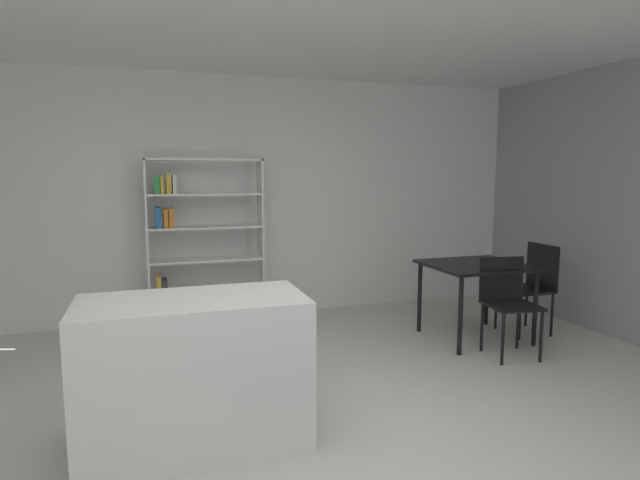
{
  "coord_description": "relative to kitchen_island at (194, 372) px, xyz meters",
  "views": [
    {
      "loc": [
        -0.74,
        -2.89,
        1.67
      ],
      "look_at": [
        0.39,
        0.59,
        1.19
      ],
      "focal_mm": 29.34,
      "sensor_mm": 36.0,
      "label": 1
    }
  ],
  "objects": [
    {
      "name": "dining_chair_near",
      "position": [
        2.87,
        0.78,
        0.08
      ],
      "size": [
        0.48,
        0.48,
        0.89
      ],
      "rotation": [
        0.0,
        0.0,
        -0.12
      ],
      "color": "black",
      "rests_on": "ground_plane"
    },
    {
      "name": "ground_plane",
      "position": [
        0.52,
        -0.26,
        -0.46
      ],
      "size": [
        10.34,
        10.34,
        0.0
      ],
      "primitive_type": "plane",
      "color": "beige"
    },
    {
      "name": "kitchen_island",
      "position": [
        0.0,
        0.0,
        0.0
      ],
      "size": [
        1.35,
        0.69,
        0.92
      ],
      "primitive_type": "cube",
      "color": "silver",
      "rests_on": "ground_plane"
    },
    {
      "name": "dining_table",
      "position": [
        2.86,
        1.25,
        0.22
      ],
      "size": [
        0.95,
        0.88,
        0.77
      ],
      "color": "black",
      "rests_on": "ground_plane"
    },
    {
      "name": "dining_chair_window_side",
      "position": [
        3.55,
        1.24,
        0.09
      ],
      "size": [
        0.45,
        0.45,
        0.93
      ],
      "rotation": [
        0.0,
        0.0,
        -1.58
      ],
      "color": "black",
      "rests_on": "ground_plane"
    },
    {
      "name": "open_bookshelf",
      "position": [
        0.24,
        2.56,
        0.47
      ],
      "size": [
        1.23,
        0.31,
        1.82
      ],
      "color": "white",
      "rests_on": "ground_plane"
    },
    {
      "name": "back_partition",
      "position": [
        0.52,
        2.87,
        0.92
      ],
      "size": [
        7.5,
        0.06,
        2.75
      ],
      "primitive_type": "cube",
      "color": "white",
      "rests_on": "ground_plane"
    }
  ]
}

